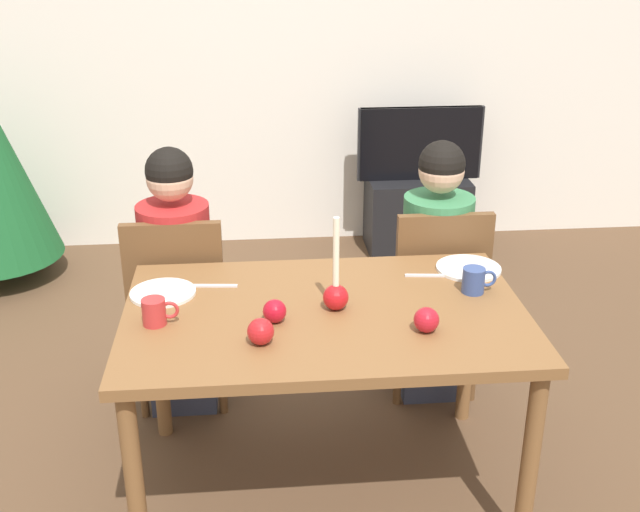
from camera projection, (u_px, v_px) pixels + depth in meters
The scene contains 19 objects.
ground_plane at pixel (325, 484), 3.01m from camera, with size 7.68×7.68×0.00m, color brown.
back_wall at pixel (285, 42), 4.88m from camera, with size 6.40×0.10×2.60m, color silver.
dining_table at pixel (325, 331), 2.75m from camera, with size 1.40×0.90×0.75m.
chair_left at pixel (179, 301), 3.32m from camera, with size 0.40×0.40×0.90m.
chair_right at pixel (436, 290), 3.41m from camera, with size 0.40×0.40×0.90m.
person_left_child at pixel (178, 285), 3.33m from camera, with size 0.30×0.30×1.17m.
person_right_child at pixel (435, 275), 3.42m from camera, with size 0.30×0.30×1.17m.
tv_stand at pixel (416, 214), 5.09m from camera, with size 0.64×0.40×0.48m, color black.
tv at pixel (420, 144), 4.91m from camera, with size 0.79×0.05×0.46m.
candle_centerpiece at pixel (336, 291), 2.70m from camera, with size 0.09×0.09×0.34m.
plate_left at pixel (163, 293), 2.83m from camera, with size 0.24×0.24×0.01m, color white.
plate_right at pixel (468, 268), 3.03m from camera, with size 0.25×0.25×0.01m, color white.
mug_left at pixel (155, 312), 2.61m from camera, with size 0.12×0.08×0.09m.
mug_right at pixel (474, 280), 2.83m from camera, with size 0.13×0.08×0.09m.
fork_left at pixel (213, 286), 2.89m from camera, with size 0.18×0.01×0.01m, color silver.
fork_right at pixel (429, 275), 2.98m from camera, with size 0.18×0.01×0.01m, color silver.
apple_near_candle at pixel (426, 320), 2.56m from camera, with size 0.08×0.08×0.08m, color #AF1623.
apple_by_left_plate at pixel (275, 311), 2.63m from camera, with size 0.08×0.08×0.08m, color #AF101F.
apple_by_right_mug at pixel (261, 331), 2.49m from camera, with size 0.09×0.09×0.09m, color #B3191E.
Camera 1 is at (-0.24, -2.41, 2.00)m, focal length 43.94 mm.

